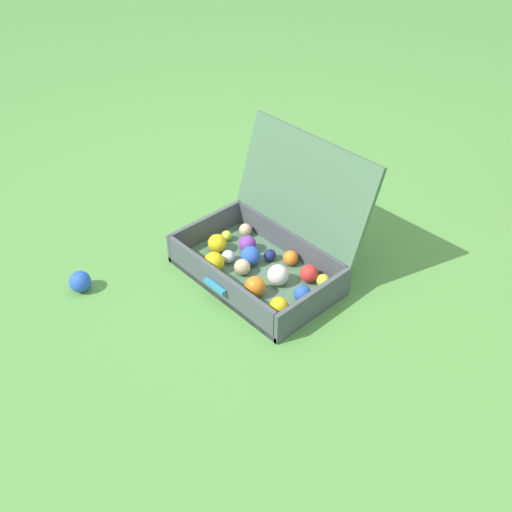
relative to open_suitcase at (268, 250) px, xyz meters
The scene contains 3 objects.
ground_plane 0.11m from the open_suitcase, 147.88° to the left, with size 16.00×16.00×0.00m, color #569342.
open_suitcase is the anchor object (origin of this frame).
stray_ball_on_grass 0.74m from the open_suitcase, 123.83° to the right, with size 0.09×0.09×0.09m, color blue.
Camera 1 is at (1.31, -1.28, 1.52)m, focal length 40.79 mm.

